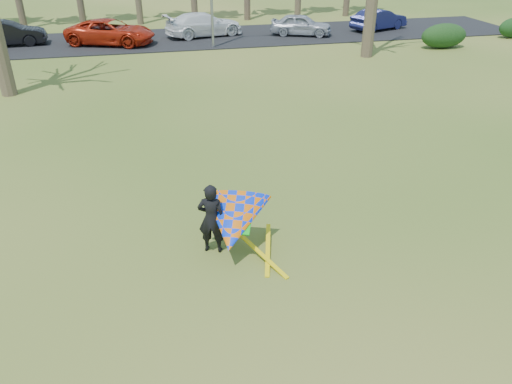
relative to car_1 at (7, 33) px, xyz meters
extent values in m
plane|color=#265813|center=(9.86, -25.17, -0.77)|extent=(100.00, 100.00, 0.00)
cube|color=black|center=(9.86, -0.17, -0.74)|extent=(46.00, 7.00, 0.06)
cylinder|color=brown|center=(19.86, -7.17, 1.23)|extent=(0.64, 0.64, 3.99)
ellipsoid|color=#153513|center=(25.13, -6.20, -0.06)|extent=(2.83, 1.28, 1.41)
imported|color=black|center=(0.00, 0.00, 0.00)|extent=(4.38, 1.76, 1.42)
imported|color=red|center=(5.98, -1.02, 0.02)|extent=(5.75, 4.15, 1.45)
imported|color=white|center=(11.79, 0.19, 0.02)|extent=(5.34, 3.17, 1.45)
imported|color=#ABAFB9|center=(17.98, -0.98, -0.04)|extent=(4.22, 2.97, 1.34)
imported|color=#1B1E51|center=(23.72, -0.41, -0.02)|extent=(4.41, 2.90, 1.37)
imported|color=black|center=(8.72, -23.70, 0.08)|extent=(0.71, 0.58, 1.69)
cone|color=#042BDC|center=(9.17, -23.95, 0.08)|extent=(2.13, 2.39, 2.02)
cube|color=#0CBF19|center=(9.29, -24.03, 0.03)|extent=(0.62, 0.60, 0.24)
cube|color=yellow|center=(9.72, -24.30, -0.75)|extent=(0.85, 1.66, 0.28)
cube|color=yellow|center=(9.92, -24.10, -0.75)|extent=(0.56, 1.76, 0.22)
camera|label=1|loc=(7.57, -33.11, 5.89)|focal=35.00mm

